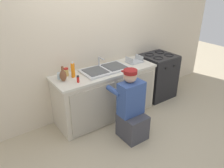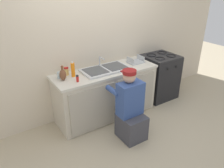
% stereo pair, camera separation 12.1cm
% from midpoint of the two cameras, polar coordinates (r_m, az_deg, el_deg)
% --- Properties ---
extents(ground_plane, '(12.00, 12.00, 0.00)m').
position_cam_midpoint_polar(ground_plane, '(3.86, -0.04, -9.92)').
color(ground_plane, tan).
extents(back_wall, '(6.00, 0.10, 2.50)m').
position_cam_midpoint_polar(back_wall, '(3.82, -5.76, 10.42)').
color(back_wall, beige).
rests_on(back_wall, ground_plane).
extents(counter_cabinet, '(1.77, 0.62, 0.83)m').
position_cam_midpoint_polar(counter_cabinet, '(3.85, -2.54, -2.78)').
color(counter_cabinet, beige).
rests_on(counter_cabinet, ground_plane).
extents(countertop, '(1.81, 0.62, 0.04)m').
position_cam_midpoint_polar(countertop, '(3.66, -2.75, 3.29)').
color(countertop, beige).
rests_on(countertop, counter_cabinet).
extents(sink_double_basin, '(0.80, 0.44, 0.19)m').
position_cam_midpoint_polar(sink_double_basin, '(3.65, -2.78, 3.87)').
color(sink_double_basin, silver).
rests_on(sink_double_basin, countertop).
extents(stove_range, '(0.65, 0.62, 0.91)m').
position_cam_midpoint_polar(stove_range, '(4.58, 10.94, 2.11)').
color(stove_range, black).
rests_on(stove_range, ground_plane).
extents(plumber_person, '(0.42, 0.61, 1.10)m').
position_cam_midpoint_polar(plumber_person, '(3.33, 4.06, -6.95)').
color(plumber_person, '#3F3F47').
rests_on(plumber_person, ground_plane).
extents(water_glass, '(0.06, 0.06, 0.10)m').
position_cam_midpoint_polar(water_glass, '(3.43, -14.64, 2.07)').
color(water_glass, '#ADC6CC').
rests_on(water_glass, countertop).
extents(soap_bottle_orange, '(0.06, 0.06, 0.25)m').
position_cam_midpoint_polar(soap_bottle_orange, '(3.42, -11.17, 3.55)').
color(soap_bottle_orange, orange).
rests_on(soap_bottle_orange, countertop).
extents(vase_decorative, '(0.10, 0.10, 0.23)m').
position_cam_midpoint_polar(vase_decorative, '(3.33, -13.68, 2.20)').
color(vase_decorative, brown).
rests_on(vase_decorative, countertop).
extents(dish_rack_tray, '(0.28, 0.22, 0.11)m').
position_cam_midpoint_polar(dish_rack_tray, '(4.03, 4.98, 6.03)').
color(dish_rack_tray, '#B2B7BC').
rests_on(dish_rack_tray, countertop).
extents(condiment_jar, '(0.07, 0.07, 0.13)m').
position_cam_midpoint_polar(condiment_jar, '(3.51, -12.85, 3.09)').
color(condiment_jar, '#DBB760').
rests_on(condiment_jar, countertop).
extents(spice_bottle_red, '(0.04, 0.04, 0.10)m').
position_cam_midpoint_polar(spice_bottle_red, '(3.26, -9.92, 1.26)').
color(spice_bottle_red, red).
rests_on(spice_bottle_red, countertop).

